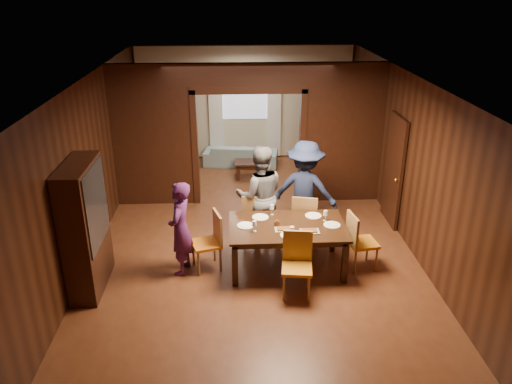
{
  "coord_description": "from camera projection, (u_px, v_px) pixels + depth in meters",
  "views": [
    {
      "loc": [
        -0.33,
        -8.17,
        4.38
      ],
      "look_at": [
        0.05,
        -0.4,
        1.05
      ],
      "focal_mm": 35.0,
      "sensor_mm": 36.0,
      "label": 1
    }
  ],
  "objects": [
    {
      "name": "plate_far_l",
      "position": [
        260.0,
        217.0,
        8.21
      ],
      "size": [
        0.27,
        0.27,
        0.01
      ],
      "primitive_type": "cylinder",
      "color": "white",
      "rests_on": "dining_table"
    },
    {
      "name": "chair_far_l",
      "position": [
        255.0,
        217.0,
        8.86
      ],
      "size": [
        0.47,
        0.47,
        0.97
      ],
      "primitive_type": null,
      "rotation": [
        0.0,
        0.0,
        3.06
      ],
      "color": "orange",
      "rests_on": "floor"
    },
    {
      "name": "plate_far_r",
      "position": [
        313.0,
        216.0,
        8.26
      ],
      "size": [
        0.27,
        0.27,
        0.01
      ],
      "primitive_type": "cylinder",
      "color": "white",
      "rests_on": "dining_table"
    },
    {
      "name": "person_navy",
      "position": [
        305.0,
        190.0,
        8.88
      ],
      "size": [
        1.33,
        1.02,
        1.82
      ],
      "primitive_type": "imported",
      "rotation": [
        0.0,
        0.0,
        2.81
      ],
      "color": "#18203C",
      "rests_on": "floor"
    },
    {
      "name": "tumbler",
      "position": [
        292.0,
        231.0,
        7.63
      ],
      "size": [
        0.07,
        0.07,
        0.14
      ],
      "primitive_type": "cylinder",
      "color": "silver",
      "rests_on": "dining_table"
    },
    {
      "name": "dining_table",
      "position": [
        287.0,
        246.0,
        8.09
      ],
      "size": [
        1.85,
        1.15,
        0.76
      ],
      "primitive_type": "cube",
      "color": "black",
      "rests_on": "floor"
    },
    {
      "name": "person_purple",
      "position": [
        181.0,
        229.0,
        7.82
      ],
      "size": [
        0.47,
        0.63,
        1.55
      ],
      "primitive_type": "imported",
      "rotation": [
        0.0,
        0.0,
        -1.77
      ],
      "color": "#4A1D55",
      "rests_on": "floor"
    },
    {
      "name": "chair_right",
      "position": [
        363.0,
        241.0,
        8.04
      ],
      "size": [
        0.5,
        0.5,
        0.97
      ],
      "primitive_type": null,
      "rotation": [
        0.0,
        0.0,
        1.73
      ],
      "color": "#C97312",
      "rests_on": "floor"
    },
    {
      "name": "curtain_left",
      "position": [
        216.0,
        112.0,
        12.75
      ],
      "size": [
        0.35,
        0.06,
        2.4
      ],
      "primitive_type": "cube",
      "color": "white",
      "rests_on": "back_wall"
    },
    {
      "name": "room_walls",
      "position": [
        248.0,
        129.0,
        10.38
      ],
      "size": [
        5.52,
        9.01,
        2.9
      ],
      "color": "black",
      "rests_on": "floor"
    },
    {
      "name": "plate_near",
      "position": [
        289.0,
        235.0,
        7.63
      ],
      "size": [
        0.27,
        0.27,
        0.01
      ],
      "primitive_type": "cylinder",
      "color": "silver",
      "rests_on": "dining_table"
    },
    {
      "name": "window_far",
      "position": [
        245.0,
        94.0,
        12.64
      ],
      "size": [
        1.2,
        0.03,
        1.3
      ],
      "primitive_type": "cube",
      "color": "silver",
      "rests_on": "back_wall"
    },
    {
      "name": "chair_left",
      "position": [
        206.0,
        242.0,
        8.01
      ],
      "size": [
        0.55,
        0.55,
        0.97
      ],
      "primitive_type": null,
      "rotation": [
        0.0,
        0.0,
        -1.27
      ],
      "color": "#CE6B13",
      "rests_on": "floor"
    },
    {
      "name": "wineglass_left",
      "position": [
        254.0,
        226.0,
        7.73
      ],
      "size": [
        0.08,
        0.08,
        0.18
      ],
      "primitive_type": null,
      "color": "silver",
      "rests_on": "dining_table"
    },
    {
      "name": "serving_bowl",
      "position": [
        294.0,
        220.0,
        8.04
      ],
      "size": [
        0.37,
        0.37,
        0.09
      ],
      "primitive_type": "imported",
      "color": "black",
      "rests_on": "dining_table"
    },
    {
      "name": "plate_left",
      "position": [
        246.0,
        225.0,
        7.93
      ],
      "size": [
        0.27,
        0.27,
        0.01
      ],
      "primitive_type": "cylinder",
      "color": "silver",
      "rests_on": "dining_table"
    },
    {
      "name": "platter_a",
      "position": [
        284.0,
        229.0,
        7.79
      ],
      "size": [
        0.3,
        0.2,
        0.04
      ],
      "primitive_type": "cube",
      "color": "gray",
      "rests_on": "dining_table"
    },
    {
      "name": "condiment_jar",
      "position": [
        277.0,
        223.0,
        7.9
      ],
      "size": [
        0.08,
        0.08,
        0.11
      ],
      "primitive_type": null,
      "color": "#512812",
      "rests_on": "dining_table"
    },
    {
      "name": "hutch",
      "position": [
        85.0,
        228.0,
        7.35
      ],
      "size": [
        0.4,
        1.2,
        2.0
      ],
      "primitive_type": "cube",
      "color": "black",
      "rests_on": "floor"
    },
    {
      "name": "door_right",
      "position": [
        394.0,
        171.0,
        9.4
      ],
      "size": [
        0.06,
        0.9,
        2.1
      ],
      "primitive_type": "cube",
      "color": "black",
      "rests_on": "floor"
    },
    {
      "name": "ceiling",
      "position": [
        252.0,
        78.0,
        8.1
      ],
      "size": [
        5.5,
        9.0,
        0.02
      ],
      "primitive_type": "cube",
      "color": "silver",
      "rests_on": "room_walls"
    },
    {
      "name": "plate_right",
      "position": [
        332.0,
        225.0,
        7.95
      ],
      "size": [
        0.27,
        0.27,
        0.01
      ],
      "primitive_type": "cylinder",
      "color": "silver",
      "rests_on": "dining_table"
    },
    {
      "name": "wineglass_far",
      "position": [
        272.0,
        210.0,
        8.28
      ],
      "size": [
        0.08,
        0.08,
        0.18
      ],
      "primitive_type": null,
      "color": "white",
      "rests_on": "dining_table"
    },
    {
      "name": "platter_b",
      "position": [
        310.0,
        231.0,
        7.74
      ],
      "size": [
        0.3,
        0.2,
        0.04
      ],
      "primitive_type": "cube",
      "color": "gray",
      "rests_on": "dining_table"
    },
    {
      "name": "chair_near",
      "position": [
        297.0,
        266.0,
        7.34
      ],
      "size": [
        0.49,
        0.49,
        0.97
      ],
      "primitive_type": null,
      "rotation": [
        0.0,
        0.0,
        -0.13
      ],
      "color": "orange",
      "rests_on": "floor"
    },
    {
      "name": "chair_far_r",
      "position": [
        305.0,
        218.0,
        8.81
      ],
      "size": [
        0.53,
        0.53,
        0.97
      ],
      "primitive_type": null,
      "rotation": [
        0.0,
        0.0,
        2.92
      ],
      "color": "#EE5716",
      "rests_on": "floor"
    },
    {
      "name": "person_grey",
      "position": [
        260.0,
        195.0,
        8.7
      ],
      "size": [
        0.92,
        0.74,
        1.8
      ],
      "primitive_type": "imported",
      "rotation": [
        0.0,
        0.0,
        3.21
      ],
      "color": "#55565D",
      "rests_on": "floor"
    },
    {
      "name": "floor",
      "position": [
        252.0,
        236.0,
        9.24
      ],
      "size": [
        9.0,
        9.0,
        0.0
      ],
      "primitive_type": "plane",
      "color": "#572C18",
      "rests_on": "ground"
    },
    {
      "name": "sofa",
      "position": [
        241.0,
        155.0,
        12.66
      ],
      "size": [
        1.92,
        0.98,
        0.54
      ],
      "primitive_type": "imported",
      "rotation": [
        0.0,
        0.0,
        3.0
      ],
      "color": "#8BAFB7",
      "rests_on": "floor"
    },
    {
      "name": "wineglass_right",
      "position": [
        325.0,
        216.0,
        8.07
      ],
      "size": [
        0.08,
        0.08,
        0.18
      ],
      "primitive_type": null,
      "color": "silver",
      "rests_on": "dining_table"
    },
    {
      "name": "coffee_table",
      "position": [
        252.0,
        169.0,
        11.87
      ],
      "size": [
        0.8,
        0.5,
        0.4
      ],
      "primitive_type": "cube",
      "color": "black",
      "rests_on": "floor"
    },
    {
      "name": "curtain_right",
      "position": [
        274.0,
        111.0,
        12.82
      ],
      "size": [
        0.35,
        0.06,
        2.4
      ],
      "primitive_type": "cube",
      "color": "white",
      "rests_on": "back_wall"
    }
  ]
}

